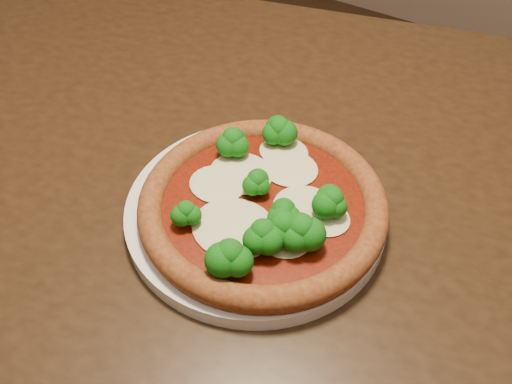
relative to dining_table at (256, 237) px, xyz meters
The scene contains 3 objects.
dining_table is the anchor object (origin of this frame).
plate 0.11m from the dining_table, 58.74° to the right, with size 0.29×0.29×0.02m, color silver.
pizza 0.14m from the dining_table, 50.51° to the right, with size 0.27×0.27×0.06m.
Camera 1 is at (0.15, -0.19, 1.23)m, focal length 40.00 mm.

